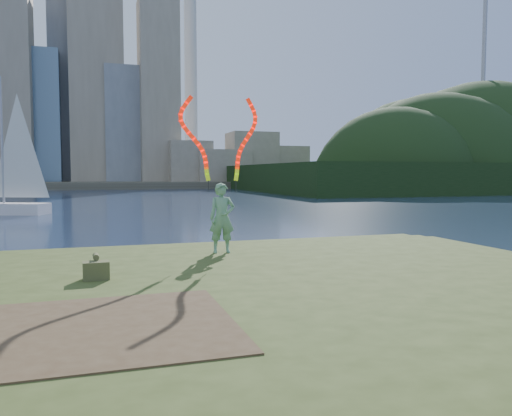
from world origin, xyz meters
name	(u,v)px	position (x,y,z in m)	size (l,w,h in m)	color
ground	(218,309)	(0.00, 0.00, 0.00)	(320.00, 320.00, 0.00)	#1A2741
grassy_knoll	(252,326)	(0.00, -2.30, 0.34)	(20.00, 18.00, 0.80)	#374619
dirt_patch	(105,327)	(-2.20, -3.20, 0.81)	(3.20, 3.00, 0.02)	#47331E
far_shore	(109,184)	(0.00, 95.00, 0.60)	(320.00, 40.00, 1.20)	#474234
observation_tower	(190,8)	(18.00, 102.00, 39.11)	(10.00, 10.00, 58.00)	silver
wooded_hill	(478,188)	(59.57, 59.96, 0.16)	(78.00, 50.00, 63.00)	black
woman_with_ribbons	(222,195)	(0.60, 2.09, 2.20)	(2.06, 0.46, 4.06)	#1A702E
canvas_bag	(96,269)	(-2.31, -0.20, 0.98)	(0.47, 0.54, 0.44)	#4D532E
sailboat	(8,191)	(-7.89, 26.69, 1.56)	(5.90, 3.88, 9.09)	silver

